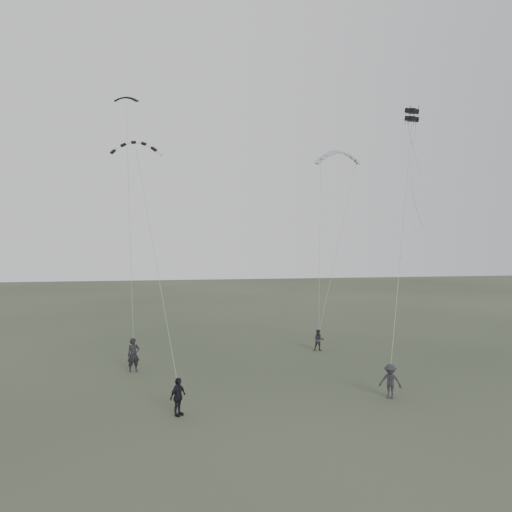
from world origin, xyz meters
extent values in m
plane|color=#2E3626|center=(0.00, 0.00, 0.00)|extent=(140.00, 140.00, 0.00)
imported|color=black|center=(-5.94, 5.64, 0.97)|extent=(0.82, 0.66, 1.94)
imported|color=#29292E|center=(6.13, 9.05, 0.73)|extent=(0.81, 0.69, 1.47)
imported|color=black|center=(-3.46, -2.04, 0.83)|extent=(0.93, 1.01, 1.66)
imported|color=#242529|center=(6.64, -1.29, 0.82)|extent=(1.22, 1.07, 1.64)
camera|label=1|loc=(-3.58, -23.66, 7.68)|focal=35.00mm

